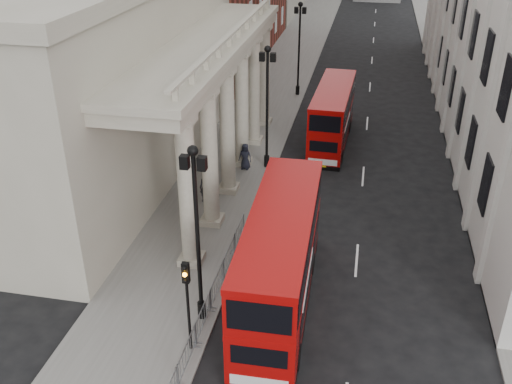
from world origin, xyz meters
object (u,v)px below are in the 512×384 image
Objects in this scene: pedestrian_a at (205,188)px; pedestrian_c at (245,156)px; bus_far at (332,115)px; bus_near at (280,258)px; pedestrian_b at (209,163)px; lamp_post_mid at (267,100)px; lamp_post_north at (299,43)px; lamp_post_south at (197,225)px; traffic_light at (187,291)px.

pedestrian_a is 5.18m from pedestrian_c.
bus_far reaches higher than pedestrian_a.
bus_near is 13.73m from pedestrian_b.
lamp_post_mid is at bearing 62.87° from pedestrian_a.
bus_far is at bearing 53.28° from lamp_post_mid.
lamp_post_north is at bearing -128.86° from pedestrian_b.
lamp_post_south is 16.00m from lamp_post_mid.
pedestrian_b is at bearing 104.02° from lamp_post_south.
pedestrian_b is at bearing -100.59° from lamp_post_north.
pedestrian_a is at bearing 73.06° from pedestrian_b.
bus_near is at bearing -90.22° from bus_far.
traffic_light is 0.38× the size of bus_near.
lamp_post_mid is 4.56× the size of pedestrian_c.
traffic_light is (0.10, -2.02, -1.80)m from lamp_post_south.
pedestrian_c is at bearing -154.59° from lamp_post_mid.
pedestrian_a reaches higher than pedestrian_c.
pedestrian_b is (-6.63, 11.94, -1.44)m from bus_near.
lamp_post_north is 19.00m from pedestrian_b.
traffic_light is at bearing 74.35° from pedestrian_b.
lamp_post_north is at bearing 81.65° from pedestrian_a.
lamp_post_north reaches higher than bus_far.
bus_far is 8.12m from pedestrian_c.
traffic_light is at bearing -87.16° from lamp_post_south.
lamp_post_north reaches higher than traffic_light.
lamp_post_south is 1.00× the size of lamp_post_north.
pedestrian_a is at bearing -116.03° from lamp_post_mid.
lamp_post_south is 21.87m from bus_far.
lamp_post_mid is 0.83× the size of bus_far.
lamp_post_mid is 7.36m from pedestrian_a.
lamp_post_mid is at bearing 90.00° from lamp_post_south.
lamp_post_mid reaches higher than bus_near.
bus_far is at bearing 56.12° from pedestrian_c.
bus_far is at bearing -69.50° from lamp_post_north.
lamp_post_north is at bearing 90.00° from lamp_post_south.
lamp_post_north is 1.93× the size of traffic_light.
pedestrian_b reaches higher than pedestrian_a.
traffic_light reaches higher than pedestrian_b.
pedestrian_c is at bearing -129.70° from bus_far.
bus_near is (3.11, 3.78, -0.58)m from traffic_light.
bus_far reaches higher than pedestrian_b.
lamp_post_north is 4.31× the size of pedestrian_b.
lamp_post_north is 22.15m from pedestrian_a.
pedestrian_c is (-1.36, -0.65, -3.88)m from lamp_post_mid.
traffic_light is 17.56m from pedestrian_c.
bus_far is (3.98, 5.34, -2.66)m from lamp_post_mid.
lamp_post_south is 4.56× the size of pedestrian_c.
lamp_post_north is at bearing 94.78° from bus_near.
lamp_post_north is 0.74× the size of bus_near.
pedestrian_a is at bearing -119.49° from bus_far.
traffic_light reaches higher than bus_far.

